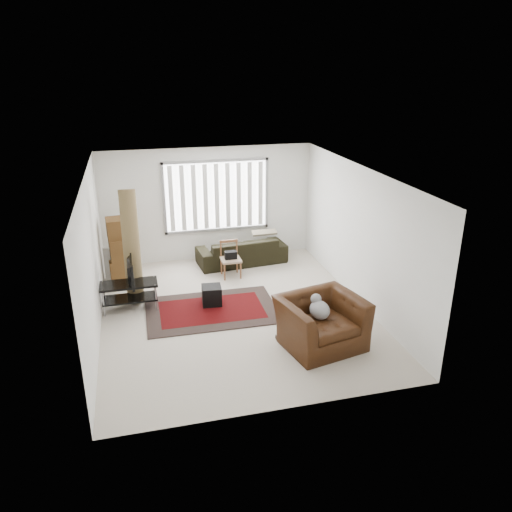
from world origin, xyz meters
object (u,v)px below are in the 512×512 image
(moving_boxes, at_px, (122,252))
(sofa, at_px, (242,247))
(tv_stand, at_px, (129,290))
(side_chair, at_px, (231,257))
(armchair, at_px, (321,319))

(moving_boxes, relative_size, sofa, 0.68)
(tv_stand, distance_m, side_chair, 2.47)
(moving_boxes, height_order, sofa, moving_boxes)
(moving_boxes, relative_size, armchair, 0.93)
(side_chair, distance_m, armchair, 3.37)
(moving_boxes, distance_m, side_chair, 2.36)
(moving_boxes, xyz_separation_m, armchair, (3.22, -3.58, -0.17))
(sofa, xyz_separation_m, armchair, (0.47, -3.98, 0.09))
(tv_stand, relative_size, moving_boxes, 0.76)
(moving_boxes, relative_size, side_chair, 1.77)
(side_chair, bearing_deg, armchair, -75.22)
(sofa, bearing_deg, side_chair, 54.34)
(moving_boxes, xyz_separation_m, sofa, (2.74, 0.40, -0.26))
(tv_stand, relative_size, side_chair, 1.35)
(moving_boxes, height_order, armchair, moving_boxes)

